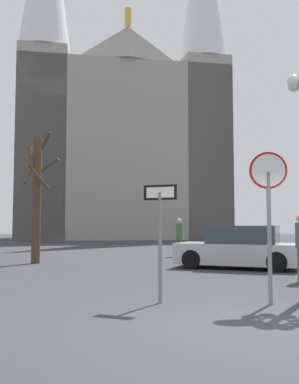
% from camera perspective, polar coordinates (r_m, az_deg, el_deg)
% --- Properties ---
extents(ground_plane, '(120.00, 120.00, 0.00)m').
position_cam_1_polar(ground_plane, '(6.88, 14.25, -16.63)').
color(ground_plane, '#38383D').
extents(cathedral, '(21.75, 13.23, 37.37)m').
position_cam_1_polar(cathedral, '(45.69, -3.39, 9.00)').
color(cathedral, gray).
rests_on(cathedral, ground).
extents(stop_sign, '(0.70, 0.18, 2.87)m').
position_cam_1_polar(stop_sign, '(8.57, 15.29, -0.82)').
color(stop_sign, slate).
rests_on(stop_sign, ground).
extents(one_way_arrow_sign, '(0.63, 0.31, 2.25)m').
position_cam_1_polar(one_way_arrow_sign, '(8.41, 1.40, -4.35)').
color(one_way_arrow_sign, slate).
rests_on(one_way_arrow_sign, ground).
extents(bare_tree, '(1.30, 1.35, 5.10)m').
position_cam_1_polar(bare_tree, '(17.39, -14.50, -0.42)').
color(bare_tree, '#473323').
rests_on(bare_tree, ground).
extents(parked_car_near_silver, '(4.43, 3.31, 1.44)m').
position_cam_1_polar(parked_car_near_silver, '(15.23, 11.60, -7.20)').
color(parked_car_near_silver, '#B7B7BC').
rests_on(parked_car_near_silver, ground).
extents(pedestrian_walking, '(0.32, 0.32, 1.76)m').
position_cam_1_polar(pedestrian_walking, '(20.47, 3.90, -5.38)').
color(pedestrian_walking, '#594C47').
rests_on(pedestrian_walking, ground).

